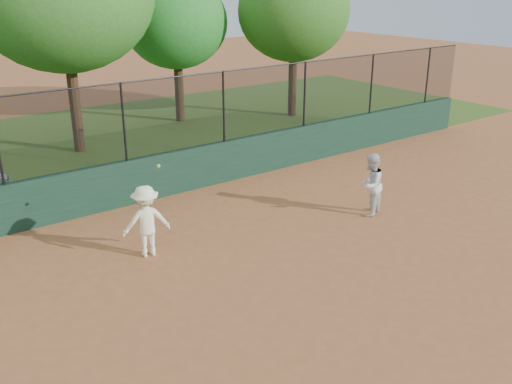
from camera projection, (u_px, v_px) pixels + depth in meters
ground at (291, 293)px, 10.80m from camera, size 80.00×80.00×0.00m
back_wall at (146, 179)px, 15.08m from camera, size 26.00×0.20×1.20m
grass_strip at (69, 149)px, 19.79m from camera, size 36.00×12.00×0.01m
player_second at (370, 185)px, 14.09m from camera, size 0.95×0.86×1.58m
player_main at (146, 221)px, 12.01m from camera, size 1.12×0.81×2.03m
fence_assembly at (141, 118)px, 14.48m from camera, size 26.00×0.06×2.00m
tree_3 at (176, 23)px, 22.22m from camera, size 4.14×3.76×5.70m
tree_4 at (294, 11)px, 23.01m from camera, size 4.71×4.28×6.33m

